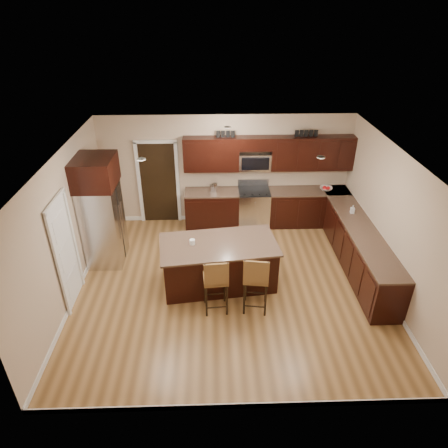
{
  "coord_description": "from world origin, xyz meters",
  "views": [
    {
      "loc": [
        -0.33,
        -6.3,
        5.04
      ],
      "look_at": [
        -0.12,
        0.4,
        1.19
      ],
      "focal_mm": 32.0,
      "sensor_mm": 36.0,
      "label": 1
    }
  ],
  "objects_px": {
    "stool_right": "(256,278)",
    "range": "(253,207)",
    "stool_mid": "(216,280)",
    "refrigerator": "(101,210)",
    "island": "(219,265)"
  },
  "relations": [
    {
      "from": "range",
      "to": "stool_mid",
      "type": "bearing_deg",
      "value": -107.02
    },
    {
      "from": "range",
      "to": "stool_right",
      "type": "distance_m",
      "value": 3.21
    },
    {
      "from": "island",
      "to": "refrigerator",
      "type": "xyz_separation_m",
      "value": [
        -2.39,
        0.89,
        0.78
      ]
    },
    {
      "from": "stool_mid",
      "to": "island",
      "type": "bearing_deg",
      "value": 80.76
    },
    {
      "from": "range",
      "to": "stool_mid",
      "type": "height_order",
      "value": "stool_mid"
    },
    {
      "from": "stool_right",
      "to": "range",
      "type": "bearing_deg",
      "value": 93.51
    },
    {
      "from": "island",
      "to": "stool_mid",
      "type": "xyz_separation_m",
      "value": [
        -0.07,
        -0.85,
        0.28
      ]
    },
    {
      "from": "island",
      "to": "refrigerator",
      "type": "relative_size",
      "value": 1.01
    },
    {
      "from": "stool_right",
      "to": "stool_mid",
      "type": "bearing_deg",
      "value": -171.77
    },
    {
      "from": "refrigerator",
      "to": "stool_right",
      "type": "bearing_deg",
      "value": -29.84
    },
    {
      "from": "range",
      "to": "island",
      "type": "height_order",
      "value": "range"
    },
    {
      "from": "island",
      "to": "range",
      "type": "bearing_deg",
      "value": 61.64
    },
    {
      "from": "stool_mid",
      "to": "refrigerator",
      "type": "xyz_separation_m",
      "value": [
        -2.32,
        1.74,
        0.49
      ]
    },
    {
      "from": "stool_mid",
      "to": "refrigerator",
      "type": "bearing_deg",
      "value": 138.45
    },
    {
      "from": "island",
      "to": "stool_mid",
      "type": "distance_m",
      "value": 0.9
    }
  ]
}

